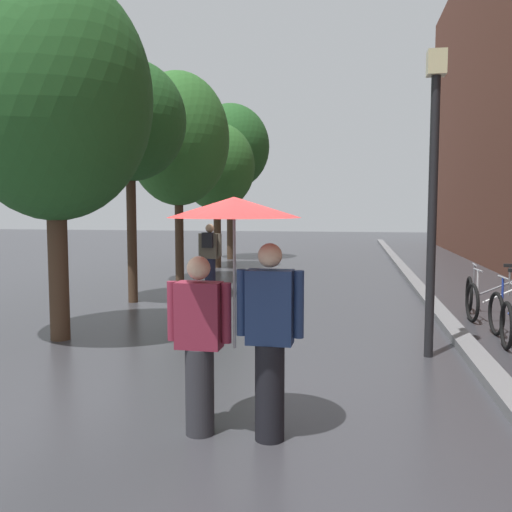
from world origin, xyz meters
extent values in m
plane|color=#38383D|center=(0.00, 0.00, 0.00)|extent=(80.00, 80.00, 0.00)
cube|color=slate|center=(3.20, 10.00, 0.06)|extent=(0.30, 36.00, 0.12)
cylinder|color=#473323|center=(-2.86, 2.79, 1.15)|extent=(0.30, 0.30, 2.29)
ellipsoid|color=#235623|center=(-2.86, 2.79, 3.68)|extent=(2.94, 2.94, 3.69)
cylinder|color=#473323|center=(-3.05, 6.16, 1.44)|extent=(0.20, 0.20, 2.89)
ellipsoid|color=#235623|center=(-3.05, 6.16, 3.83)|extent=(2.35, 2.35, 2.52)
cylinder|color=#473323|center=(-3.02, 9.33, 1.25)|extent=(0.23, 0.23, 2.51)
ellipsoid|color=#2D6628|center=(-3.02, 9.33, 3.82)|extent=(2.71, 2.71, 3.51)
cylinder|color=#473323|center=(-2.87, 13.06, 1.14)|extent=(0.25, 0.25, 2.28)
ellipsoid|color=#2D6628|center=(-2.87, 13.06, 3.36)|extent=(2.51, 2.51, 2.87)
cylinder|color=#473323|center=(-3.06, 16.06, 1.55)|extent=(0.31, 0.31, 3.10)
ellipsoid|color=#235623|center=(-3.06, 16.06, 4.32)|extent=(2.97, 2.97, 3.26)
torus|color=black|center=(3.75, 3.32, 0.35)|extent=(0.09, 0.70, 0.70)
torus|color=black|center=(3.83, 4.22, 0.35)|extent=(0.11, 0.70, 0.70)
cylinder|color=#233DA8|center=(3.91, 4.23, 0.64)|extent=(0.04, 0.04, 0.58)
cylinder|color=#9E9EA3|center=(3.91, 4.23, 0.93)|extent=(0.06, 0.46, 0.03)
torus|color=black|center=(3.67, 5.23, 0.35)|extent=(0.12, 0.70, 0.70)
cylinder|color=silver|center=(4.28, 5.28, 0.55)|extent=(0.88, 0.11, 0.43)
cylinder|color=silver|center=(3.75, 5.24, 0.64)|extent=(0.04, 0.04, 0.58)
cylinder|color=#9E9EA3|center=(3.75, 5.24, 0.93)|extent=(0.07, 0.46, 0.03)
torus|color=black|center=(3.81, 6.20, 0.35)|extent=(0.11, 0.70, 0.70)
cylinder|color=slate|center=(4.42, 6.15, 0.55)|extent=(0.88, 0.10, 0.43)
cylinder|color=slate|center=(4.52, 6.14, 0.62)|extent=(0.04, 0.04, 0.55)
cube|color=black|center=(4.52, 6.14, 0.93)|extent=(0.23, 0.12, 0.06)
cylinder|color=slate|center=(3.89, 6.19, 0.64)|extent=(0.04, 0.04, 0.58)
cylinder|color=#9E9EA3|center=(3.89, 6.19, 0.93)|extent=(0.06, 0.46, 0.03)
cylinder|color=#2D2D33|center=(0.21, -0.29, 0.40)|extent=(0.26, 0.26, 0.79)
cube|color=maroon|center=(0.21, -0.29, 1.09)|extent=(0.41, 0.23, 0.59)
sphere|color=beige|center=(0.21, -0.29, 1.51)|extent=(0.21, 0.21, 0.21)
cylinder|color=maroon|center=(-0.04, -0.28, 1.12)|extent=(0.09, 0.09, 0.53)
cylinder|color=maroon|center=(0.46, -0.30, 1.12)|extent=(0.09, 0.09, 0.53)
cylinder|color=black|center=(0.85, -0.31, 0.43)|extent=(0.26, 0.26, 0.86)
cube|color=navy|center=(0.85, -0.31, 1.18)|extent=(0.41, 0.23, 0.65)
sphere|color=beige|center=(0.85, -0.31, 1.63)|extent=(0.21, 0.21, 0.21)
cylinder|color=navy|center=(0.60, -0.30, 1.22)|extent=(0.09, 0.09, 0.58)
cylinder|color=navy|center=(1.10, -0.31, 1.22)|extent=(0.09, 0.09, 0.58)
cylinder|color=#9E9EA3|center=(0.53, -0.28, 1.39)|extent=(0.02, 0.02, 1.17)
cone|color=red|center=(0.53, -0.28, 2.04)|extent=(1.17, 1.17, 0.18)
cylinder|color=black|center=(2.60, 2.74, 1.88)|extent=(0.12, 0.12, 3.76)
cube|color=beige|center=(2.60, 2.74, 3.92)|extent=(0.24, 0.24, 0.32)
cylinder|color=#1E233D|center=(-1.80, 7.89, 0.40)|extent=(0.26, 0.26, 0.80)
cube|color=#665B4C|center=(-1.80, 7.89, 1.10)|extent=(0.42, 0.27, 0.60)
sphere|color=tan|center=(-1.80, 7.89, 1.53)|extent=(0.21, 0.21, 0.21)
cylinder|color=#665B4C|center=(-2.05, 7.92, 1.13)|extent=(0.09, 0.09, 0.54)
cylinder|color=#665B4C|center=(-1.55, 7.86, 1.13)|extent=(0.09, 0.09, 0.54)
cube|color=black|center=(-1.81, 7.75, 1.25)|extent=(0.27, 0.17, 0.36)
camera|label=1|loc=(1.53, -4.99, 2.05)|focal=38.96mm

